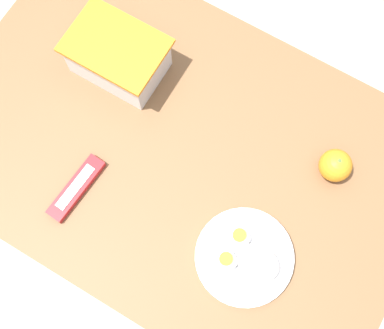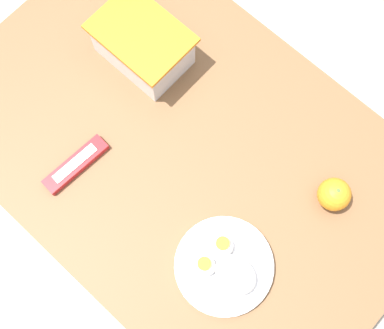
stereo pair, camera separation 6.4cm
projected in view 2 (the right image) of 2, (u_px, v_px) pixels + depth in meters
The scene contains 6 objects.
ground_plane at pixel (187, 214), 1.86m from camera, with size 10.00×10.00×0.00m, color #B2A899.
table at pixel (185, 163), 1.25m from camera, with size 1.05×0.70×0.73m.
food_container at pixel (143, 46), 1.17m from camera, with size 0.21×0.15×0.11m.
orange_fruit at pixel (334, 194), 1.09m from camera, with size 0.07×0.07×0.07m.
rice_plate at pixel (225, 266), 1.07m from camera, with size 0.20×0.20×0.05m.
candy_bar at pixel (76, 165), 1.14m from camera, with size 0.05×0.16×0.02m.
Camera 2 is at (0.25, -0.25, 1.83)m, focal length 50.00 mm.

